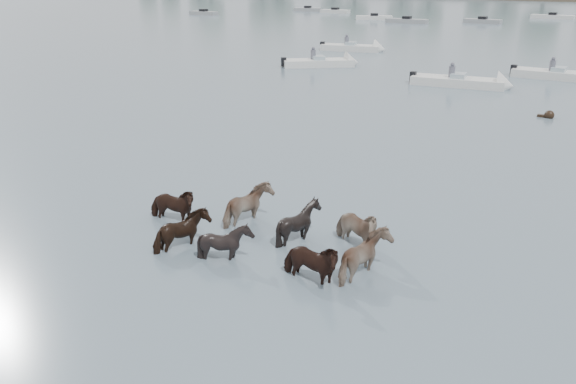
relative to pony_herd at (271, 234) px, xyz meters
The scene contains 8 objects.
ground 1.53m from the pony_herd, 155.03° to the right, with size 400.00×400.00×0.00m, color #4B5E6C.
pony_herd is the anchor object (origin of this frame).
swimming_pony 18.07m from the pony_herd, 77.20° to the left, with size 0.72×0.44×0.44m.
motorboat_a 28.91m from the pony_herd, 113.28° to the left, with size 5.19×4.49×1.92m.
motorboat_b 23.56m from the pony_herd, 92.03° to the left, with size 5.93×2.17×1.92m.
motorboat_c 29.13m from the pony_herd, 82.25° to the left, with size 5.96×1.83×1.92m.
motorboat_f 37.54m from the pony_herd, 109.98° to the left, with size 5.61×2.62×1.92m.
distant_flotilla 73.42m from the pony_herd, 91.11° to the left, with size 106.01×24.73×0.93m.
Camera 1 is at (8.01, -10.18, 6.23)m, focal length 36.43 mm.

